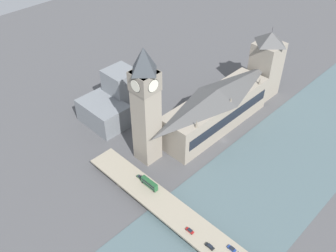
{
  "coord_description": "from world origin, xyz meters",
  "views": [
    {
      "loc": [
        -103.35,
        157.22,
        162.59
      ],
      "look_at": [
        18.58,
        33.64,
        21.53
      ],
      "focal_mm": 40.0,
      "sensor_mm": 36.0,
      "label": 1
    }
  ],
  "objects_px": {
    "parliament_hall": "(216,108)",
    "clock_tower": "(146,104)",
    "car_southbound_lead": "(210,246)",
    "victoria_tower": "(266,64)",
    "car_southbound_mid": "(232,249)",
    "double_decker_bus_lead": "(149,183)",
    "car_northbound_mid": "(140,177)",
    "car_northbound_tail": "(190,231)",
    "road_bridge": "(203,236)"
  },
  "relations": [
    {
      "from": "car_southbound_mid",
      "to": "double_decker_bus_lead",
      "type": "bearing_deg",
      "value": 0.32
    },
    {
      "from": "double_decker_bus_lead",
      "to": "victoria_tower",
      "type": "bearing_deg",
      "value": -84.83
    },
    {
      "from": "double_decker_bus_lead",
      "to": "car_northbound_tail",
      "type": "bearing_deg",
      "value": 170.11
    },
    {
      "from": "car_northbound_tail",
      "to": "car_southbound_lead",
      "type": "relative_size",
      "value": 0.95
    },
    {
      "from": "victoria_tower",
      "to": "double_decker_bus_lead",
      "type": "height_order",
      "value": "victoria_tower"
    },
    {
      "from": "double_decker_bus_lead",
      "to": "car_northbound_tail",
      "type": "relative_size",
      "value": 2.51
    },
    {
      "from": "parliament_hall",
      "to": "road_bridge",
      "type": "xyz_separation_m",
      "value": [
        -53.64,
        75.36,
        -11.36
      ]
    },
    {
      "from": "double_decker_bus_lead",
      "to": "car_northbound_tail",
      "type": "xyz_separation_m",
      "value": [
        -35.84,
        6.25,
        -1.88
      ]
    },
    {
      "from": "road_bridge",
      "to": "car_northbound_tail",
      "type": "relative_size",
      "value": 36.51
    },
    {
      "from": "clock_tower",
      "to": "car_northbound_mid",
      "type": "height_order",
      "value": "clock_tower"
    },
    {
      "from": "car_northbound_tail",
      "to": "double_decker_bus_lead",
      "type": "bearing_deg",
      "value": -9.89
    },
    {
      "from": "parliament_hall",
      "to": "victoria_tower",
      "type": "bearing_deg",
      "value": -89.94
    },
    {
      "from": "car_northbound_mid",
      "to": "car_northbound_tail",
      "type": "bearing_deg",
      "value": 171.39
    },
    {
      "from": "double_decker_bus_lead",
      "to": "car_southbound_lead",
      "type": "xyz_separation_m",
      "value": [
        -48.6,
        6.14,
        -1.85
      ]
    },
    {
      "from": "victoria_tower",
      "to": "road_bridge",
      "type": "relative_size",
      "value": 0.33
    },
    {
      "from": "clock_tower",
      "to": "car_southbound_mid",
      "type": "bearing_deg",
      "value": 166.57
    },
    {
      "from": "double_decker_bus_lead",
      "to": "car_northbound_tail",
      "type": "height_order",
      "value": "double_decker_bus_lead"
    },
    {
      "from": "double_decker_bus_lead",
      "to": "car_southbound_mid",
      "type": "height_order",
      "value": "double_decker_bus_lead"
    },
    {
      "from": "car_southbound_lead",
      "to": "car_southbound_mid",
      "type": "relative_size",
      "value": 1.07
    },
    {
      "from": "road_bridge",
      "to": "car_northbound_mid",
      "type": "relative_size",
      "value": 43.34
    },
    {
      "from": "car_southbound_lead",
      "to": "double_decker_bus_lead",
      "type": "bearing_deg",
      "value": -7.21
    },
    {
      "from": "car_northbound_tail",
      "to": "car_southbound_lead",
      "type": "height_order",
      "value": "car_southbound_lead"
    },
    {
      "from": "car_southbound_lead",
      "to": "victoria_tower",
      "type": "bearing_deg",
      "value": -65.9
    },
    {
      "from": "car_northbound_tail",
      "to": "car_southbound_mid",
      "type": "distance_m",
      "value": 21.98
    },
    {
      "from": "car_northbound_mid",
      "to": "parliament_hall",
      "type": "bearing_deg",
      "value": -87.86
    },
    {
      "from": "double_decker_bus_lead",
      "to": "car_southbound_lead",
      "type": "relative_size",
      "value": 2.38
    },
    {
      "from": "road_bridge",
      "to": "car_southbound_mid",
      "type": "relative_size",
      "value": 37.32
    },
    {
      "from": "parliament_hall",
      "to": "clock_tower",
      "type": "bearing_deg",
      "value": 79.04
    },
    {
      "from": "victoria_tower",
      "to": "car_northbound_tail",
      "type": "relative_size",
      "value": 12.09
    },
    {
      "from": "victoria_tower",
      "to": "double_decker_bus_lead",
      "type": "distance_m",
      "value": 130.26
    },
    {
      "from": "road_bridge",
      "to": "car_northbound_mid",
      "type": "distance_m",
      "value": 51.11
    },
    {
      "from": "clock_tower",
      "to": "victoria_tower",
      "type": "distance_m",
      "value": 110.93
    },
    {
      "from": "clock_tower",
      "to": "double_decker_bus_lead",
      "type": "height_order",
      "value": "clock_tower"
    },
    {
      "from": "car_northbound_mid",
      "to": "road_bridge",
      "type": "bearing_deg",
      "value": 175.92
    },
    {
      "from": "victoria_tower",
      "to": "car_southbound_mid",
      "type": "xyz_separation_m",
      "value": [
        -68.44,
        128.16,
        -20.05
      ]
    },
    {
      "from": "double_decker_bus_lead",
      "to": "car_southbound_lead",
      "type": "bearing_deg",
      "value": 172.79
    },
    {
      "from": "parliament_hall",
      "to": "double_decker_bus_lead",
      "type": "height_order",
      "value": "parliament_hall"
    },
    {
      "from": "car_northbound_tail",
      "to": "car_southbound_mid",
      "type": "xyz_separation_m",
      "value": [
        -20.98,
        -6.56,
        -0.06
      ]
    },
    {
      "from": "victoria_tower",
      "to": "car_southbound_mid",
      "type": "height_order",
      "value": "victoria_tower"
    },
    {
      "from": "double_decker_bus_lead",
      "to": "road_bridge",
      "type": "bearing_deg",
      "value": 175.77
    },
    {
      "from": "car_northbound_mid",
      "to": "double_decker_bus_lead",
      "type": "bearing_deg",
      "value": 176.63
    },
    {
      "from": "double_decker_bus_lead",
      "to": "car_northbound_mid",
      "type": "relative_size",
      "value": 2.97
    },
    {
      "from": "clock_tower",
      "to": "car_southbound_mid",
      "type": "xyz_separation_m",
      "value": [
        -78.67,
        18.78,
        -35.46
      ]
    },
    {
      "from": "car_southbound_lead",
      "to": "car_northbound_mid",
      "type": "bearing_deg",
      "value": -6.62
    },
    {
      "from": "parliament_hall",
      "to": "car_northbound_tail",
      "type": "distance_m",
      "value": 92.21
    },
    {
      "from": "car_northbound_tail",
      "to": "car_southbound_mid",
      "type": "bearing_deg",
      "value": -162.64
    },
    {
      "from": "road_bridge",
      "to": "car_southbound_mid",
      "type": "xyz_separation_m",
      "value": [
        -14.75,
        -3.43,
        1.52
      ]
    },
    {
      "from": "double_decker_bus_lead",
      "to": "clock_tower",
      "type": "bearing_deg",
      "value": -41.15
    },
    {
      "from": "car_northbound_tail",
      "to": "car_southbound_mid",
      "type": "height_order",
      "value": "car_northbound_tail"
    },
    {
      "from": "clock_tower",
      "to": "road_bridge",
      "type": "distance_m",
      "value": 77.12
    }
  ]
}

